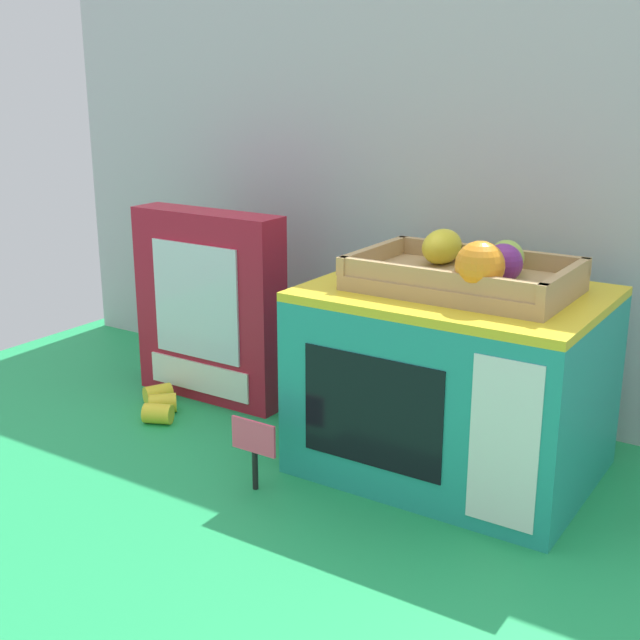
{
  "coord_description": "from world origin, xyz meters",
  "views": [
    {
      "loc": [
        0.57,
        -1.02,
        0.54
      ],
      "look_at": [
        -0.1,
        0.02,
        0.18
      ],
      "focal_mm": 47.29,
      "sensor_mm": 36.0,
      "label": 1
    }
  ],
  "objects_px": {
    "cookie_set_box": "(209,307)",
    "loose_toy_banana": "(160,403)",
    "food_groups_crate": "(469,272)",
    "toy_microwave": "(454,380)",
    "price_sign": "(254,444)"
  },
  "relations": [
    {
      "from": "cookie_set_box",
      "to": "price_sign",
      "type": "bearing_deg",
      "value": -40.65
    },
    {
      "from": "food_groups_crate",
      "to": "cookie_set_box",
      "type": "distance_m",
      "value": 0.49
    },
    {
      "from": "loose_toy_banana",
      "to": "cookie_set_box",
      "type": "bearing_deg",
      "value": 76.75
    },
    {
      "from": "price_sign",
      "to": "toy_microwave",
      "type": "bearing_deg",
      "value": 47.35
    },
    {
      "from": "cookie_set_box",
      "to": "price_sign",
      "type": "height_order",
      "value": "cookie_set_box"
    },
    {
      "from": "food_groups_crate",
      "to": "loose_toy_banana",
      "type": "relative_size",
      "value": 2.48
    },
    {
      "from": "toy_microwave",
      "to": "loose_toy_banana",
      "type": "relative_size",
      "value": 3.39
    },
    {
      "from": "cookie_set_box",
      "to": "food_groups_crate",
      "type": "bearing_deg",
      "value": -2.98
    },
    {
      "from": "cookie_set_box",
      "to": "loose_toy_banana",
      "type": "distance_m",
      "value": 0.18
    },
    {
      "from": "food_groups_crate",
      "to": "cookie_set_box",
      "type": "relative_size",
      "value": 0.88
    },
    {
      "from": "toy_microwave",
      "to": "loose_toy_banana",
      "type": "height_order",
      "value": "toy_microwave"
    },
    {
      "from": "cookie_set_box",
      "to": "loose_toy_banana",
      "type": "xyz_separation_m",
      "value": [
        -0.02,
        -0.11,
        -0.15
      ]
    },
    {
      "from": "toy_microwave",
      "to": "food_groups_crate",
      "type": "height_order",
      "value": "food_groups_crate"
    },
    {
      "from": "cookie_set_box",
      "to": "toy_microwave",
      "type": "bearing_deg",
      "value": -2.84
    },
    {
      "from": "toy_microwave",
      "to": "food_groups_crate",
      "type": "relative_size",
      "value": 1.36
    }
  ]
}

